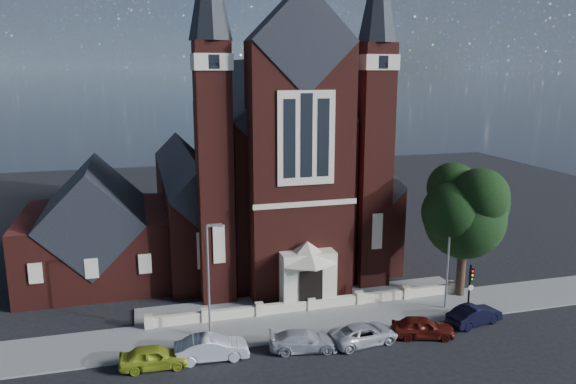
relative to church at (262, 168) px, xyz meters
name	(u,v)px	position (x,y,z in m)	size (l,w,h in m)	color
ground	(282,272)	(0.00, -7.94, -8.19)	(120.00, 120.00, 0.00)	black
pavement_strip	(319,321)	(0.00, -18.44, -8.19)	(60.00, 5.00, 0.12)	gray
forecourt_paving	(303,300)	(0.00, -14.44, -8.19)	(26.00, 3.00, 0.14)	gray
forecourt_wall	(311,310)	(0.00, -16.44, -8.19)	(24.00, 0.40, 0.90)	beige
church	(262,168)	(0.00, 0.00, 0.00)	(20.01, 34.90, 29.20)	#4A1A13
parish_hall	(95,234)	(-16.00, -4.94, -4.17)	(12.00, 12.20, 10.24)	#4A1A13
street_tree	(468,214)	(12.60, -17.23, -1.23)	(6.40, 6.60, 10.70)	black
street_lamp_left	(210,275)	(-7.91, -18.94, -3.59)	(1.16, 0.22, 8.09)	gray
street_lamp_right	(450,252)	(10.09, -18.94, -3.59)	(1.16, 0.22, 8.09)	gray
traffic_signal	(470,283)	(11.00, -20.52, -5.60)	(0.28, 0.42, 4.00)	black
car_lime_van	(154,357)	(-11.83, -21.89, -7.47)	(1.69, 4.21, 1.43)	#95A621
car_silver_a	(211,348)	(-8.28, -21.78, -7.42)	(1.62, 4.65, 1.53)	#B4B7BD
car_silver_b	(304,341)	(-2.29, -22.22, -7.52)	(1.85, 4.55, 1.32)	#B5B7BE
car_white_suv	(364,334)	(1.89, -22.32, -7.53)	(2.18, 4.74, 1.32)	silver
car_dark_red	(423,327)	(6.10, -22.61, -7.46)	(1.71, 4.25, 1.45)	#51140D
car_navy	(474,315)	(10.66, -21.80, -7.48)	(1.50, 4.30, 1.42)	black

